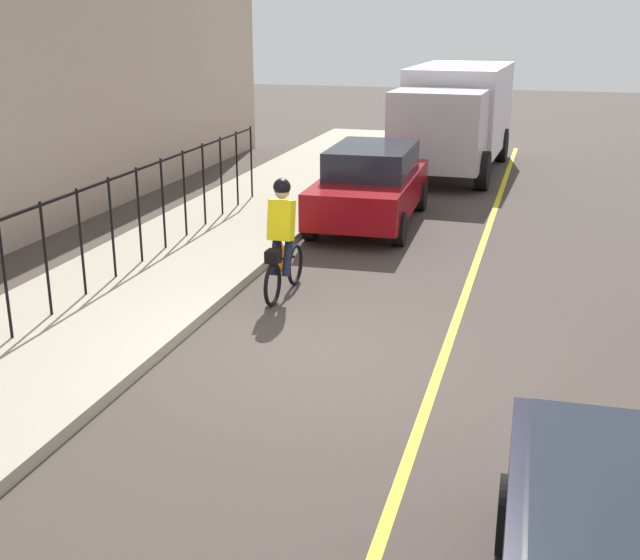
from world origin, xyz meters
name	(u,v)px	position (x,y,z in m)	size (l,w,h in m)	color
ground_plane	(312,357)	(0.00, 0.00, 0.00)	(80.00, 80.00, 0.00)	#423934
lane_line_centre	(439,371)	(0.00, -1.60, 0.00)	(36.00, 0.12, 0.01)	yellow
sidewalk	(73,325)	(0.00, 3.40, 0.07)	(40.00, 3.20, 0.15)	#A19A84
iron_fence	(80,225)	(1.00, 3.80, 1.21)	(14.30, 0.04, 1.60)	black
cyclist_lead	(282,239)	(2.12, 1.09, 0.91)	(1.71, 0.37, 1.83)	black
parked_sedan_rear	(371,184)	(6.99, 0.79, 0.82)	(4.45, 2.01, 1.58)	maroon
box_truck_background	(455,114)	(13.58, -0.11, 1.55)	(6.79, 2.74, 2.78)	silver
traffic_cone_near	(280,251)	(3.62, 1.63, 0.26)	(0.36, 0.36, 0.53)	#F85E06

